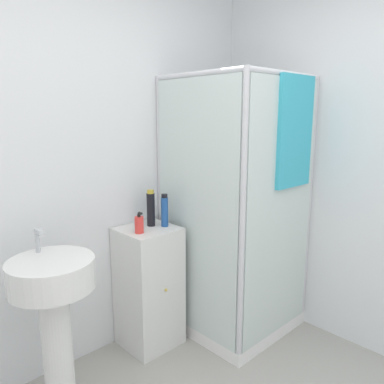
{
  "coord_description": "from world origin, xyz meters",
  "views": [
    {
      "loc": [
        -0.8,
        -0.45,
        1.58
      ],
      "look_at": [
        0.75,
        1.18,
        1.12
      ],
      "focal_mm": 35.0,
      "sensor_mm": 36.0,
      "label": 1
    }
  ],
  "objects_px": {
    "soap_dispenser": "(139,224)",
    "shampoo_bottle_tall_black": "(151,208)",
    "shampoo_bottle_blue": "(165,211)",
    "sink": "(54,305)"
  },
  "relations": [
    {
      "from": "sink",
      "to": "shampoo_bottle_blue",
      "type": "distance_m",
      "value": 0.92
    },
    {
      "from": "sink",
      "to": "shampoo_bottle_tall_black",
      "type": "distance_m",
      "value": 0.89
    },
    {
      "from": "soap_dispenser",
      "to": "shampoo_bottle_blue",
      "type": "bearing_deg",
      "value": 0.31
    },
    {
      "from": "soap_dispenser",
      "to": "shampoo_bottle_tall_black",
      "type": "bearing_deg",
      "value": 26.27
    },
    {
      "from": "soap_dispenser",
      "to": "shampoo_bottle_blue",
      "type": "height_order",
      "value": "shampoo_bottle_blue"
    },
    {
      "from": "sink",
      "to": "soap_dispenser",
      "type": "height_order",
      "value": "sink"
    },
    {
      "from": "soap_dispenser",
      "to": "sink",
      "type": "bearing_deg",
      "value": -167.26
    },
    {
      "from": "shampoo_bottle_tall_black",
      "to": "shampoo_bottle_blue",
      "type": "height_order",
      "value": "shampoo_bottle_tall_black"
    },
    {
      "from": "shampoo_bottle_tall_black",
      "to": "shampoo_bottle_blue",
      "type": "xyz_separation_m",
      "value": [
        0.06,
        -0.07,
        -0.01
      ]
    },
    {
      "from": "sink",
      "to": "shampoo_bottle_tall_black",
      "type": "relative_size",
      "value": 4.07
    }
  ]
}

